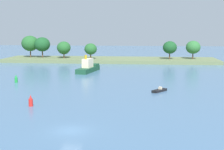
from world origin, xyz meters
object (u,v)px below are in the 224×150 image
tugboat (88,67)px  channel_buoy_green (16,79)px  channel_buoy_red (31,101)px  small_motorboat (159,90)px

tugboat → channel_buoy_green: bearing=-124.2°
channel_buoy_red → tugboat: bearing=87.1°
small_motorboat → channel_buoy_red: 25.98m
small_motorboat → tugboat: bearing=124.9°
small_motorboat → tugboat: size_ratio=0.31×
channel_buoy_green → small_motorboat: bearing=-12.9°
small_motorboat → channel_buoy_green: 34.20m
tugboat → channel_buoy_red: (-2.18, -42.26, -0.52)m
small_motorboat → channel_buoy_green: size_ratio=2.03×
small_motorboat → tugboat: tugboat is taller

